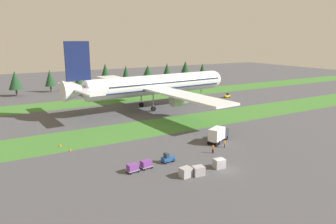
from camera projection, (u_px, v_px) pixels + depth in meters
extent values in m
plane|color=#47474C|center=(225.00, 170.00, 58.22)|extent=(400.00, 400.00, 0.00)
cube|color=#3D752D|center=(147.00, 128.00, 85.40)|extent=(320.00, 15.60, 0.01)
cube|color=#3D752D|center=(98.00, 101.00, 121.86)|extent=(320.00, 15.60, 0.01)
cylinder|color=white|center=(157.00, 84.00, 108.84)|extent=(51.39, 10.55, 6.70)
sphere|color=white|center=(212.00, 79.00, 122.83)|extent=(6.56, 6.56, 6.56)
cone|color=white|center=(77.00, 90.00, 93.36)|extent=(9.17, 7.00, 6.36)
cube|color=#141E4C|center=(157.00, 88.00, 109.10)|extent=(50.16, 10.59, 0.36)
cube|color=#283342|center=(165.00, 81.00, 110.35)|extent=(45.19, 10.15, 0.44)
cube|color=white|center=(123.00, 81.00, 123.75)|extent=(10.67, 34.74, 0.60)
cylinder|color=#A3A3A8|center=(132.00, 88.00, 120.78)|extent=(5.24, 4.05, 3.68)
cube|color=white|center=(186.00, 96.00, 90.81)|extent=(10.67, 34.74, 0.60)
cylinder|color=#A3A3A8|center=(179.00, 100.00, 96.11)|extent=(5.24, 4.05, 3.68)
cube|color=white|center=(71.00, 85.00, 100.21)|extent=(5.46, 12.75, 0.42)
cube|color=white|center=(89.00, 92.00, 86.96)|extent=(5.46, 12.75, 0.42)
cube|color=#141E4C|center=(78.00, 61.00, 91.76)|extent=(7.31, 1.27, 11.38)
cylinder|color=#A3A3A8|center=(201.00, 91.00, 120.74)|extent=(0.44, 0.44, 6.60)
cylinder|color=black|center=(201.00, 100.00, 121.48)|extent=(1.23, 0.51, 1.20)
cylinder|color=#A3A3A8|center=(141.00, 96.00, 110.76)|extent=(0.44, 0.44, 6.35)
cylinder|color=black|center=(141.00, 105.00, 111.48)|extent=(1.74, 0.72, 1.70)
cylinder|color=#A3A3A8|center=(153.00, 99.00, 104.29)|extent=(0.44, 0.44, 6.35)
cylinder|color=black|center=(153.00, 109.00, 105.01)|extent=(1.74, 0.72, 1.70)
cube|color=#1E4C8E|center=(168.00, 159.00, 61.66)|extent=(2.74, 1.60, 0.77)
cube|color=#283342|center=(166.00, 155.00, 61.24)|extent=(0.83, 1.17, 0.90)
cylinder|color=black|center=(170.00, 159.00, 62.71)|extent=(0.62, 0.27, 0.60)
cylinder|color=black|center=(173.00, 160.00, 61.85)|extent=(0.62, 0.27, 0.60)
cylinder|color=black|center=(163.00, 161.00, 61.64)|extent=(0.62, 0.27, 0.60)
cylinder|color=black|center=(166.00, 163.00, 60.79)|extent=(0.62, 0.27, 0.60)
cube|color=#A3A3A8|center=(146.00, 166.00, 58.75)|extent=(2.36, 1.75, 0.10)
cube|color=#70388E|center=(146.00, 163.00, 58.61)|extent=(2.08, 1.54, 1.10)
cylinder|color=black|center=(148.00, 165.00, 59.82)|extent=(0.41, 0.17, 0.40)
cylinder|color=black|center=(152.00, 167.00, 58.74)|extent=(0.41, 0.17, 0.40)
cylinder|color=black|center=(140.00, 167.00, 58.85)|extent=(0.41, 0.17, 0.40)
cylinder|color=black|center=(144.00, 170.00, 57.77)|extent=(0.41, 0.17, 0.40)
cube|color=#A3A3A8|center=(133.00, 170.00, 57.06)|extent=(2.36, 1.75, 0.10)
cube|color=#70388E|center=(133.00, 167.00, 56.92)|extent=(2.08, 1.54, 1.10)
cylinder|color=black|center=(135.00, 169.00, 58.13)|extent=(0.41, 0.17, 0.40)
cylinder|color=black|center=(139.00, 171.00, 57.05)|extent=(0.41, 0.17, 0.40)
cylinder|color=black|center=(127.00, 171.00, 57.15)|extent=(0.41, 0.17, 0.40)
cylinder|color=black|center=(131.00, 174.00, 56.08)|extent=(0.41, 0.17, 0.40)
cube|color=#2D333D|center=(223.00, 133.00, 75.50)|extent=(2.99, 3.04, 2.20)
cube|color=#283342|center=(224.00, 130.00, 76.26)|extent=(0.99, 1.89, 0.97)
cube|color=silver|center=(217.00, 134.00, 72.65)|extent=(5.05, 4.06, 2.80)
cylinder|color=black|center=(219.00, 136.00, 76.47)|extent=(0.99, 0.69, 0.96)
cylinder|color=black|center=(227.00, 138.00, 75.39)|extent=(0.99, 0.69, 0.96)
cylinder|color=black|center=(211.00, 141.00, 72.85)|extent=(0.99, 0.69, 0.96)
cylinder|color=black|center=(219.00, 143.00, 71.77)|extent=(0.99, 0.69, 0.96)
cylinder|color=black|center=(209.00, 143.00, 71.94)|extent=(0.99, 0.69, 0.96)
cylinder|color=black|center=(217.00, 144.00, 70.86)|extent=(0.99, 0.69, 0.96)
cube|color=yellow|center=(227.00, 96.00, 129.12)|extent=(2.69, 1.49, 0.77)
cube|color=#283342|center=(228.00, 94.00, 129.15)|extent=(0.78, 1.14, 0.90)
cylinder|color=black|center=(226.00, 97.00, 128.27)|extent=(0.61, 0.25, 0.60)
cylinder|color=black|center=(224.00, 97.00, 129.15)|extent=(0.61, 0.25, 0.60)
cylinder|color=black|center=(230.00, 97.00, 129.26)|extent=(0.61, 0.25, 0.60)
cylinder|color=black|center=(228.00, 97.00, 130.15)|extent=(0.61, 0.25, 0.60)
cylinder|color=black|center=(212.00, 151.00, 66.69)|extent=(0.18, 0.18, 0.85)
cylinder|color=black|center=(213.00, 151.00, 66.57)|extent=(0.18, 0.18, 0.85)
cylinder|color=orange|center=(213.00, 148.00, 66.46)|extent=(0.36, 0.36, 0.62)
sphere|color=tan|center=(213.00, 146.00, 66.36)|extent=(0.24, 0.24, 0.24)
cylinder|color=orange|center=(212.00, 148.00, 66.59)|extent=(0.10, 0.10, 0.58)
cylinder|color=orange|center=(214.00, 148.00, 66.35)|extent=(0.10, 0.10, 0.58)
cylinder|color=black|center=(225.00, 145.00, 70.18)|extent=(0.18, 0.18, 0.85)
cylinder|color=black|center=(225.00, 146.00, 69.97)|extent=(0.18, 0.18, 0.85)
cylinder|color=orange|center=(225.00, 142.00, 69.91)|extent=(0.36, 0.36, 0.62)
sphere|color=tan|center=(225.00, 140.00, 69.80)|extent=(0.24, 0.24, 0.24)
cylinder|color=orange|center=(225.00, 142.00, 70.13)|extent=(0.10, 0.10, 0.58)
cylinder|color=orange|center=(225.00, 143.00, 69.69)|extent=(0.10, 0.10, 0.58)
cube|color=#A3A3A8|center=(198.00, 171.00, 55.72)|extent=(2.20, 1.86, 1.64)
cube|color=#A3A3A8|center=(186.00, 172.00, 55.38)|extent=(2.09, 1.72, 1.52)
cube|color=#A3A3A8|center=(186.00, 172.00, 55.03)|extent=(2.20, 1.86, 1.71)
cube|color=#A3A3A8|center=(219.00, 163.00, 58.88)|extent=(2.15, 1.79, 1.76)
cone|color=orange|center=(60.00, 145.00, 70.70)|extent=(0.44, 0.44, 0.68)
cone|color=orange|center=(70.00, 150.00, 67.91)|extent=(0.44, 0.44, 0.59)
cylinder|color=#4C3823|center=(17.00, 93.00, 132.58)|extent=(0.70, 0.70, 2.90)
cone|color=#1E4223|center=(15.00, 80.00, 131.37)|extent=(5.65, 5.65, 7.73)
cylinder|color=#4C3823|center=(51.00, 89.00, 142.81)|extent=(0.70, 0.70, 2.75)
cone|color=#1E4223|center=(50.00, 78.00, 141.68)|extent=(4.77, 4.77, 7.27)
cylinder|color=#4C3823|center=(79.00, 87.00, 145.15)|extent=(0.70, 0.70, 3.55)
cone|color=#1E4223|center=(79.00, 77.00, 144.12)|extent=(3.81, 3.81, 5.60)
cylinder|color=#4C3823|center=(106.00, 85.00, 151.99)|extent=(0.70, 0.70, 3.33)
cone|color=#1E4223|center=(105.00, 73.00, 150.61)|extent=(5.73, 5.73, 8.87)
cylinder|color=#4C3823|center=(126.00, 83.00, 158.44)|extent=(0.70, 0.70, 3.77)
cone|color=#1E4223|center=(126.00, 72.00, 157.23)|extent=(4.17, 4.17, 6.86)
cylinder|color=#4C3823|center=(148.00, 81.00, 163.27)|extent=(0.70, 0.70, 3.97)
cone|color=#1E4223|center=(148.00, 71.00, 162.09)|extent=(6.12, 6.12, 6.39)
cylinder|color=#4C3823|center=(167.00, 81.00, 169.99)|extent=(0.70, 0.70, 3.17)
cone|color=#1E4223|center=(167.00, 70.00, 168.76)|extent=(5.49, 5.49, 7.68)
cylinder|color=#4C3823|center=(185.00, 79.00, 177.15)|extent=(0.70, 0.70, 3.43)
cone|color=#1E4223|center=(185.00, 68.00, 175.83)|extent=(6.26, 6.26, 8.12)
cylinder|color=#4C3823|center=(202.00, 77.00, 182.96)|extent=(0.70, 0.70, 3.50)
cone|color=#1E4223|center=(202.00, 69.00, 181.85)|extent=(4.06, 4.06, 6.29)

